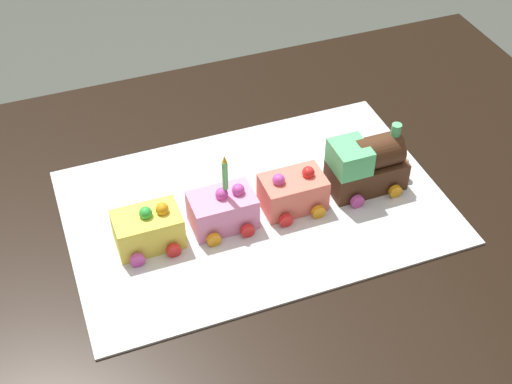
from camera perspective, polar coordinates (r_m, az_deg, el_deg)
name	(u,v)px	position (r m, az deg, el deg)	size (l,w,h in m)	color
dining_table	(248,283)	(1.17, -0.65, -7.37)	(1.40, 1.00, 0.74)	black
cake_board	(256,207)	(1.13, 0.00, -1.19)	(0.60, 0.40, 0.00)	silver
cake_locomotive	(367,165)	(1.15, 8.98, 2.21)	(0.14, 0.08, 0.12)	#472816
cake_car_hopper_coral	(293,192)	(1.12, 3.01, 0.02)	(0.10, 0.08, 0.07)	#F27260
cake_car_flatbed_bubblegum	(223,210)	(1.09, -2.72, -1.45)	(0.10, 0.08, 0.07)	pink
cake_car_gondola_lemon	(148,229)	(1.07, -8.74, -2.98)	(0.10, 0.08, 0.07)	#F4E04C
birthday_candle	(225,173)	(1.04, -2.54, 1.57)	(0.01, 0.01, 0.06)	#66D872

